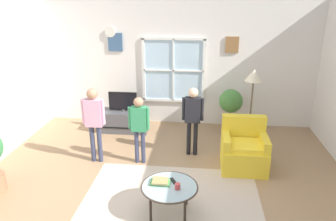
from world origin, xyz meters
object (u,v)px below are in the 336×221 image
(cup, at_px, (178,186))
(person_black_shirt, at_px, (193,114))
(tv_stand, at_px, (124,121))
(potted_plant_by_window, at_px, (231,105))
(person_pink_shirt, at_px, (94,117))
(floor_lamp, at_px, (253,83))
(remote_near_books, at_px, (173,181))
(coffee_table, at_px, (169,188))
(person_green_shirt, at_px, (139,123))
(armchair, at_px, (244,150))
(television, at_px, (123,101))
(book_stack, at_px, (160,182))

(cup, xyz_separation_m, person_black_shirt, (0.13, 1.84, 0.34))
(tv_stand, xyz_separation_m, potted_plant_by_window, (2.31, 0.20, 0.40))
(person_pink_shirt, height_order, floor_lamp, floor_lamp)
(remote_near_books, distance_m, person_black_shirt, 1.72)
(tv_stand, height_order, person_black_shirt, person_black_shirt)
(potted_plant_by_window, bearing_deg, coffee_table, -109.05)
(cup, bearing_deg, person_pink_shirt, 138.31)
(tv_stand, xyz_separation_m, person_green_shirt, (0.62, -1.38, 0.54))
(armchair, xyz_separation_m, floor_lamp, (0.17, 0.71, 1.00))
(person_green_shirt, distance_m, potted_plant_by_window, 2.32)
(remote_near_books, bearing_deg, person_pink_shirt, 140.75)
(tv_stand, distance_m, floor_lamp, 2.90)
(tv_stand, bearing_deg, television, -90.00)
(remote_near_books, relative_size, potted_plant_by_window, 0.15)
(person_pink_shirt, bearing_deg, book_stack, -44.28)
(armchair, height_order, person_green_shirt, person_green_shirt)
(book_stack, bearing_deg, coffee_table, -20.71)
(floor_lamp, bearing_deg, coffee_table, -121.84)
(coffee_table, bearing_deg, book_stack, 159.29)
(armchair, bearing_deg, person_green_shirt, -178.95)
(coffee_table, xyz_separation_m, floor_lamp, (1.32, 2.12, 0.92))
(tv_stand, height_order, cup, cup)
(coffee_table, distance_m, person_black_shirt, 1.85)
(person_pink_shirt, distance_m, person_black_shirt, 1.76)
(person_pink_shirt, bearing_deg, remote_near_books, -39.25)
(person_pink_shirt, height_order, potted_plant_by_window, person_pink_shirt)
(book_stack, bearing_deg, tv_stand, 113.25)
(tv_stand, bearing_deg, cup, -63.40)
(tv_stand, xyz_separation_m, person_pink_shirt, (-0.16, -1.41, 0.63))
(television, bearing_deg, tv_stand, 90.00)
(remote_near_books, xyz_separation_m, potted_plant_by_window, (0.98, 2.84, 0.18))
(person_pink_shirt, bearing_deg, person_black_shirt, 14.63)
(coffee_table, relative_size, person_pink_shirt, 0.57)
(coffee_table, relative_size, person_green_shirt, 0.63)
(television, relative_size, cup, 7.63)
(remote_near_books, height_order, potted_plant_by_window, potted_plant_by_window)
(television, xyz_separation_m, person_pink_shirt, (-0.16, -1.41, 0.17))
(cup, height_order, floor_lamp, floor_lamp)
(armchair, relative_size, person_black_shirt, 0.67)
(tv_stand, bearing_deg, person_pink_shirt, -96.64)
(cup, height_order, potted_plant_by_window, potted_plant_by_window)
(cup, relative_size, person_black_shirt, 0.06)
(television, relative_size, potted_plant_by_window, 0.64)
(cup, bearing_deg, tv_stand, 116.60)
(coffee_table, relative_size, person_black_shirt, 0.60)
(book_stack, height_order, person_green_shirt, person_green_shirt)
(person_black_shirt, xyz_separation_m, person_green_shirt, (-0.91, -0.41, -0.05))
(cup, bearing_deg, floor_lamp, 61.06)
(cup, bearing_deg, book_stack, 156.52)
(person_pink_shirt, distance_m, potted_plant_by_window, 2.96)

